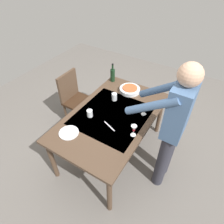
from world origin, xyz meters
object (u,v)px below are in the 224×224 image
at_px(wine_glass_left, 134,129).
at_px(water_cup_near_right, 90,113).
at_px(dinner_plate_near, 69,133).
at_px(person_server, 173,125).
at_px(water_cup_near_left, 114,97).
at_px(dining_table, 112,119).
at_px(chair_near, 74,96).
at_px(serving_bowl_pasta, 130,90).
at_px(wine_bottle, 113,75).
at_px(wine_glass_right, 144,108).

distance_m(wine_glass_left, water_cup_near_right, 0.62).
relative_size(water_cup_near_right, dinner_plate_near, 0.41).
distance_m(person_server, water_cup_near_left, 0.95).
distance_m(dining_table, water_cup_near_right, 0.30).
xyz_separation_m(chair_near, serving_bowl_pasta, (-0.32, 0.83, 0.25)).
relative_size(wine_bottle, water_cup_near_right, 3.15).
xyz_separation_m(wine_glass_left, water_cup_near_left, (-0.45, -0.52, -0.05)).
xyz_separation_m(wine_bottle, wine_glass_left, (0.85, 0.80, -0.01)).
distance_m(wine_glass_right, serving_bowl_pasta, 0.53).
relative_size(chair_near, dinner_plate_near, 3.96).
xyz_separation_m(chair_near, water_cup_near_right, (0.42, 0.65, 0.26)).
relative_size(wine_glass_left, water_cup_near_right, 1.60).
height_order(chair_near, serving_bowl_pasta, chair_near).
bearing_deg(dining_table, dinner_plate_near, -26.64).
distance_m(water_cup_near_left, water_cup_near_right, 0.46).
xyz_separation_m(person_server, water_cup_near_right, (0.16, -0.98, -0.17)).
bearing_deg(serving_bowl_pasta, dinner_plate_near, -11.15).
xyz_separation_m(water_cup_near_left, serving_bowl_pasta, (-0.29, 0.09, -0.02)).
height_order(dining_table, dinner_plate_near, dinner_plate_near).
bearing_deg(dining_table, serving_bowl_pasta, -175.35).
bearing_deg(serving_bowl_pasta, dining_table, 4.65).
bearing_deg(chair_near, wine_glass_right, 88.61).
bearing_deg(serving_bowl_pasta, wine_bottle, -107.00).
distance_m(chair_near, wine_glass_right, 1.26).
distance_m(wine_bottle, dinner_plate_near, 1.23).
bearing_deg(dining_table, water_cup_near_left, -154.23).
bearing_deg(chair_near, dinner_plate_near, 38.03).
height_order(chair_near, water_cup_near_right, chair_near).
height_order(wine_glass_right, serving_bowl_pasta, wine_glass_right).
distance_m(water_cup_near_left, dinner_plate_near, 0.82).
bearing_deg(water_cup_near_left, water_cup_near_right, -11.53).
relative_size(water_cup_near_right, serving_bowl_pasta, 0.31).
xyz_separation_m(water_cup_near_right, dinner_plate_near, (0.36, -0.04, -0.04)).
distance_m(person_server, wine_glass_right, 0.49).
height_order(dining_table, wine_glass_right, wine_glass_right).
xyz_separation_m(wine_glass_right, dinner_plate_near, (0.75, -0.60, -0.10)).
bearing_deg(water_cup_near_right, serving_bowl_pasta, 166.26).
bearing_deg(person_server, wine_bottle, -120.85).
bearing_deg(water_cup_near_left, wine_glass_left, 49.44).
distance_m(chair_near, person_server, 1.71).
distance_m(person_server, wine_glass_left, 0.42).
xyz_separation_m(chair_near, wine_glass_right, (0.03, 1.22, 0.32)).
xyz_separation_m(wine_glass_right, serving_bowl_pasta, (-0.35, -0.39, -0.07)).
distance_m(chair_near, water_cup_near_right, 0.81).
distance_m(wine_glass_right, dinner_plate_near, 0.97).
relative_size(chair_near, serving_bowl_pasta, 3.03).
distance_m(dining_table, serving_bowl_pasta, 0.59).
bearing_deg(water_cup_near_right, water_cup_near_left, 168.47).
bearing_deg(wine_glass_left, chair_near, -108.38).
bearing_deg(serving_bowl_pasta, wine_glass_left, 30.32).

